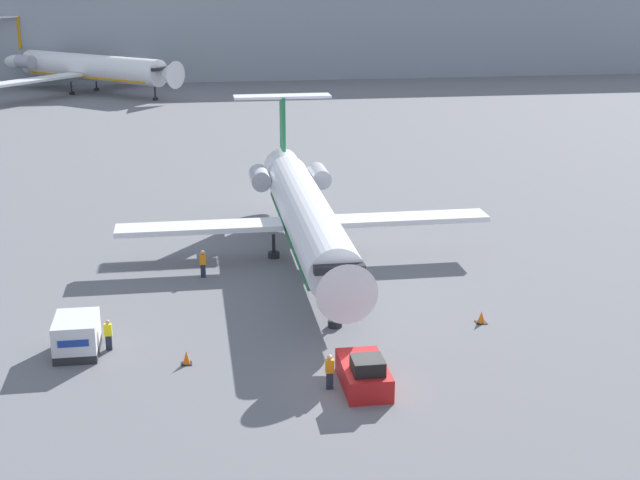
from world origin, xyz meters
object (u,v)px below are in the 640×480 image
at_px(traffic_cone_left, 186,358).
at_px(airplane_parked_far_left, 88,67).
at_px(luggage_cart, 77,336).
at_px(worker_near_tug, 330,371).
at_px(airplane_main, 306,214).
at_px(worker_on_apron, 108,334).
at_px(pushback_tug, 364,373).
at_px(worker_by_wing, 203,263).
at_px(traffic_cone_right, 481,317).

distance_m(traffic_cone_left, airplane_parked_far_left, 99.24).
distance_m(luggage_cart, worker_near_tug, 13.66).
height_order(airplane_main, airplane_parked_far_left, airplane_parked_far_left).
height_order(luggage_cart, worker_on_apron, luggage_cart).
bearing_deg(pushback_tug, luggage_cart, 156.94).
relative_size(worker_near_tug, airplane_parked_far_left, 0.06).
xyz_separation_m(worker_by_wing, traffic_cone_right, (15.29, -9.90, -0.64)).
relative_size(luggage_cart, traffic_cone_left, 4.26).
bearing_deg(traffic_cone_left, luggage_cart, 158.83).
distance_m(airplane_main, airplane_parked_far_left, 86.00).
bearing_deg(airplane_parked_far_left, worker_on_apron, -84.10).
bearing_deg(airplane_main, worker_near_tug, -94.37).
distance_m(airplane_main, pushback_tug, 19.05).
xyz_separation_m(worker_by_wing, worker_on_apron, (-5.16, -10.47, -0.09)).
relative_size(worker_by_wing, traffic_cone_left, 2.56).
height_order(worker_on_apron, traffic_cone_left, worker_on_apron).
distance_m(airplane_main, traffic_cone_left, 17.41).
height_order(pushback_tug, traffic_cone_right, pushback_tug).
height_order(luggage_cart, worker_near_tug, luggage_cart).
relative_size(worker_on_apron, traffic_cone_left, 2.37).
distance_m(pushback_tug, traffic_cone_left, 9.20).
height_order(worker_near_tug, traffic_cone_right, worker_near_tug).
bearing_deg(luggage_cart, traffic_cone_right, 1.97).
xyz_separation_m(traffic_cone_left, airplane_parked_far_left, (-13.90, 98.20, 3.55)).
distance_m(airplane_main, worker_on_apron, 17.78).
bearing_deg(worker_by_wing, traffic_cone_right, -32.92).
relative_size(worker_near_tug, worker_by_wing, 0.97).
bearing_deg(worker_by_wing, luggage_cart, -122.30).
height_order(luggage_cart, worker_by_wing, luggage_cart).
height_order(airplane_main, luggage_cart, airplane_main).
relative_size(airplane_main, worker_near_tug, 16.75).
bearing_deg(worker_near_tug, luggage_cart, 154.26).
height_order(pushback_tug, traffic_cone_left, pushback_tug).
height_order(worker_near_tug, worker_on_apron, worker_near_tug).
xyz_separation_m(pushback_tug, worker_on_apron, (-12.38, 6.13, 0.18)).
bearing_deg(airplane_parked_far_left, worker_by_wing, -79.99).
bearing_deg(pushback_tug, traffic_cone_left, 155.71).
distance_m(pushback_tug, luggage_cart, 15.17).
bearing_deg(worker_near_tug, airplane_parked_far_left, 101.44).
height_order(airplane_main, traffic_cone_right, airplane_main).
height_order(luggage_cart, airplane_parked_far_left, airplane_parked_far_left).
relative_size(pushback_tug, worker_near_tug, 2.29).
bearing_deg(worker_on_apron, traffic_cone_right, 1.60).
height_order(worker_by_wing, worker_on_apron, worker_by_wing).
xyz_separation_m(worker_near_tug, worker_on_apron, (-10.73, 6.12, -0.05)).
relative_size(luggage_cart, traffic_cone_right, 4.42).
xyz_separation_m(airplane_main, traffic_cone_left, (-8.17, -15.08, -2.96)).
bearing_deg(luggage_cart, traffic_cone_left, -21.17).
height_order(airplane_main, pushback_tug, airplane_main).
bearing_deg(worker_by_wing, worker_near_tug, -71.46).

